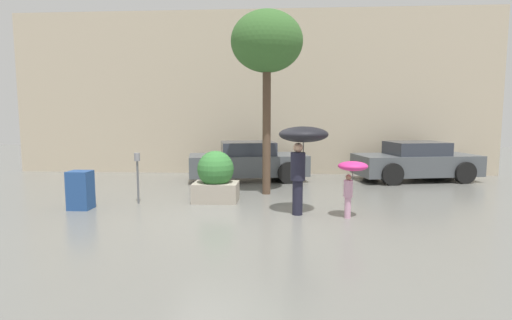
# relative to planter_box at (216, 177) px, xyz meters

# --- Properties ---
(ground_plane) EXTENTS (40.00, 40.00, 0.00)m
(ground_plane) POSITION_rel_planter_box_xyz_m (0.51, -1.41, -0.62)
(ground_plane) COLOR slate
(building_facade) EXTENTS (18.00, 0.30, 6.00)m
(building_facade) POSITION_rel_planter_box_xyz_m (0.51, 5.09, 2.38)
(building_facade) COLOR #B7A88E
(building_facade) RESTS_ON ground
(planter_box) EXTENTS (1.12, 0.93, 1.30)m
(planter_box) POSITION_rel_planter_box_xyz_m (0.00, 0.00, 0.00)
(planter_box) COLOR #9E9384
(planter_box) RESTS_ON ground
(person_adult) EXTENTS (1.08, 1.08, 1.95)m
(person_adult) POSITION_rel_planter_box_xyz_m (2.12, -1.16, 0.95)
(person_adult) COLOR #1E1E2D
(person_adult) RESTS_ON ground
(person_child) EXTENTS (0.62, 0.62, 1.22)m
(person_child) POSITION_rel_planter_box_xyz_m (3.15, -1.45, 0.36)
(person_child) COLOR #D199B7
(person_child) RESTS_ON ground
(parked_car_near) EXTENTS (4.14, 2.46, 1.30)m
(parked_car_near) POSITION_rel_planter_box_xyz_m (0.53, 3.39, -0.00)
(parked_car_near) COLOR #4C5156
(parked_car_near) RESTS_ON ground
(parked_car_far) EXTENTS (4.22, 2.45, 1.30)m
(parked_car_far) POSITION_rel_planter_box_xyz_m (6.17, 3.76, -0.00)
(parked_car_far) COLOR #4C5156
(parked_car_far) RESTS_ON ground
(street_tree) EXTENTS (1.94, 1.94, 4.98)m
(street_tree) POSITION_rel_planter_box_xyz_m (1.24, 1.08, 3.47)
(street_tree) COLOR brown
(street_tree) RESTS_ON ground
(parking_meter) EXTENTS (0.14, 0.14, 1.26)m
(parking_meter) POSITION_rel_planter_box_xyz_m (-1.89, -0.35, 0.29)
(parking_meter) COLOR #595B60
(parking_meter) RESTS_ON ground
(newspaper_box) EXTENTS (0.50, 0.44, 0.90)m
(newspaper_box) POSITION_rel_planter_box_xyz_m (-3.02, -1.03, -0.17)
(newspaper_box) COLOR navy
(newspaper_box) RESTS_ON ground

